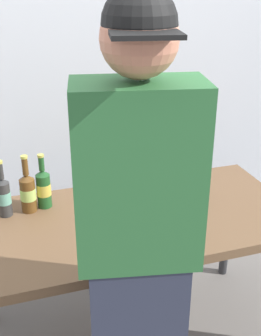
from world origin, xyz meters
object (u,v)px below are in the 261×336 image
object	(u,v)px
beer_bottle_brown	(44,187)
beer_bottle_green	(4,196)
person_figure	(138,255)
beer_bottle_amber	(28,192)
laptop	(161,194)

from	to	relation	value
beer_bottle_brown	beer_bottle_green	bearing A→B (deg)	-171.35
beer_bottle_brown	person_figure	world-z (taller)	person_figure
beer_bottle_green	beer_bottle_amber	bearing A→B (deg)	4.61
laptop	person_figure	xyz separation A→B (m)	(-0.34, -0.64, 0.15)
beer_bottle_amber	person_figure	bearing A→B (deg)	-68.48
laptop	beer_bottle_brown	distance (m)	0.57
laptop	beer_bottle_green	world-z (taller)	beer_bottle_green
beer_bottle_green	beer_bottle_amber	size ratio (longest dim) A/B	0.98
laptop	beer_bottle_amber	size ratio (longest dim) A/B	1.44
beer_bottle_brown	beer_bottle_amber	world-z (taller)	beer_bottle_amber
laptop	person_figure	distance (m)	0.74
beer_bottle_green	beer_bottle_amber	distance (m)	0.11
beer_bottle_green	person_figure	xyz separation A→B (m)	(0.40, -0.73, 0.09)
beer_bottle_brown	laptop	bearing A→B (deg)	-12.39
beer_bottle_amber	person_figure	xyz separation A→B (m)	(0.29, -0.74, 0.09)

